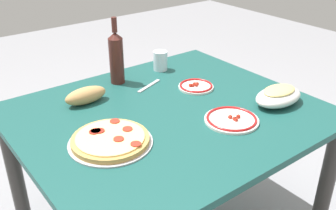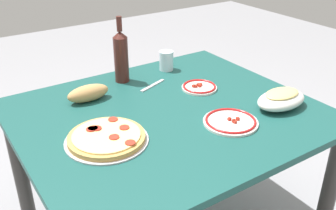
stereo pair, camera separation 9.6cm
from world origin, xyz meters
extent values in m
cube|color=#194C47|center=(0.00, 0.00, 0.71)|extent=(1.23, 1.06, 0.03)
cylinder|color=#33302D|center=(-0.55, -0.47, 0.35)|extent=(0.07, 0.07, 0.70)
cylinder|color=#33302D|center=(0.55, -0.47, 0.35)|extent=(0.07, 0.07, 0.70)
cylinder|color=#33302D|center=(-0.55, 0.47, 0.35)|extent=(0.07, 0.07, 0.70)
cylinder|color=#B7B7BC|center=(0.32, 0.07, 0.73)|extent=(0.31, 0.31, 0.01)
cylinder|color=tan|center=(0.32, 0.07, 0.74)|extent=(0.29, 0.29, 0.02)
cylinder|color=#EFD684|center=(0.32, 0.07, 0.75)|extent=(0.25, 0.25, 0.01)
cylinder|color=maroon|center=(0.34, 0.01, 0.76)|extent=(0.04, 0.04, 0.00)
cylinder|color=#B22D1E|center=(0.27, 0.17, 0.76)|extent=(0.04, 0.04, 0.00)
cylinder|color=maroon|center=(0.35, 0.01, 0.76)|extent=(0.04, 0.04, 0.00)
cylinder|color=#B22D1E|center=(0.25, -0.01, 0.76)|extent=(0.04, 0.04, 0.00)
cylinder|color=#B22D1E|center=(0.24, 0.07, 0.76)|extent=(0.04, 0.04, 0.00)
cylinder|color=#B22D1E|center=(0.30, 0.11, 0.76)|extent=(0.04, 0.04, 0.00)
cylinder|color=maroon|center=(0.33, 0.01, 0.76)|extent=(0.04, 0.04, 0.00)
ellipsoid|color=white|center=(-0.42, 0.24, 0.76)|extent=(0.24, 0.15, 0.07)
ellipsoid|color=#AD2819|center=(-0.42, 0.24, 0.77)|extent=(0.20, 0.12, 0.03)
ellipsoid|color=#EACC75|center=(-0.42, 0.24, 0.79)|extent=(0.17, 0.10, 0.02)
cylinder|color=#471E19|center=(0.01, -0.39, 0.84)|extent=(0.07, 0.07, 0.22)
cone|color=#471E19|center=(0.01, -0.39, 0.97)|extent=(0.07, 0.07, 0.03)
cylinder|color=#471E19|center=(0.01, -0.39, 1.02)|extent=(0.03, 0.03, 0.07)
cylinder|color=silver|center=(-0.25, -0.40, 0.78)|extent=(0.07, 0.07, 0.10)
cylinder|color=white|center=(-0.15, 0.22, 0.73)|extent=(0.22, 0.22, 0.01)
torus|color=red|center=(-0.15, 0.22, 0.74)|extent=(0.20, 0.20, 0.01)
cube|color=#AD2819|center=(-0.15, 0.21, 0.74)|extent=(0.01, 0.01, 0.01)
cube|color=#AD2819|center=(-0.16, 0.24, 0.74)|extent=(0.01, 0.01, 0.01)
cube|color=#AD2819|center=(-0.15, 0.24, 0.74)|extent=(0.01, 0.01, 0.01)
cube|color=#AD2819|center=(-0.18, 0.23, 0.74)|extent=(0.01, 0.01, 0.01)
cylinder|color=white|center=(-0.25, -0.11, 0.73)|extent=(0.17, 0.17, 0.01)
torus|color=red|center=(-0.25, -0.11, 0.74)|extent=(0.16, 0.16, 0.01)
cube|color=#AD2819|center=(-0.26, -0.11, 0.74)|extent=(0.01, 0.01, 0.01)
cube|color=#AD2819|center=(-0.25, -0.12, 0.74)|extent=(0.01, 0.01, 0.01)
cube|color=#AD2819|center=(-0.22, -0.12, 0.74)|extent=(0.01, 0.01, 0.01)
cube|color=#AD2819|center=(-0.23, -0.11, 0.74)|extent=(0.01, 0.01, 0.01)
cube|color=#AD2819|center=(-0.25, -0.11, 0.74)|extent=(0.01, 0.01, 0.01)
ellipsoid|color=tan|center=(0.24, -0.28, 0.76)|extent=(0.19, 0.08, 0.07)
cube|color=#B7B7BC|center=(-0.08, -0.26, 0.73)|extent=(0.16, 0.07, 0.00)
camera|label=1|loc=(0.88, 1.15, 1.50)|focal=41.36mm
camera|label=2|loc=(0.80, 1.20, 1.50)|focal=41.36mm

